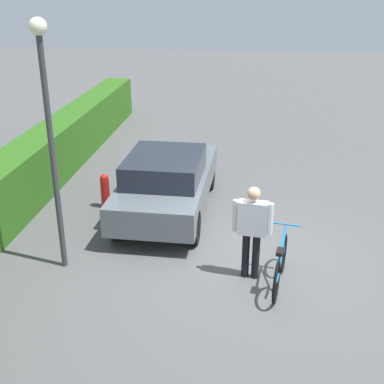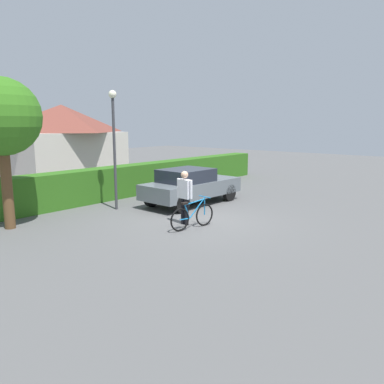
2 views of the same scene
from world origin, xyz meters
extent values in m
plane|color=#535353|center=(0.00, 0.00, 0.00)|extent=(60.00, 60.00, 0.00)
cube|color=#2C6119|center=(0.00, 5.11, 0.67)|extent=(21.13, 0.90, 1.33)
cube|color=beige|center=(1.92, 10.93, 1.33)|extent=(5.50, 4.25, 2.66)
pyramid|color=brown|center=(1.92, 10.93, 3.39)|extent=(5.77, 4.47, 1.45)
cube|color=slate|center=(1.86, 1.80, 0.63)|extent=(4.24, 1.85, 0.58)
cube|color=#1E232D|center=(1.54, 1.81, 1.16)|extent=(1.96, 1.58, 0.49)
cylinder|color=black|center=(3.31, 2.55, 0.34)|extent=(0.68, 0.20, 0.68)
cylinder|color=black|center=(3.27, 0.98, 0.34)|extent=(0.68, 0.20, 0.68)
cylinder|color=black|center=(0.46, 2.62, 0.34)|extent=(0.68, 0.20, 0.68)
cylinder|color=black|center=(0.42, 1.05, 0.34)|extent=(0.68, 0.20, 0.68)
torus|color=black|center=(-0.40, -0.62, 0.35)|extent=(0.69, 0.16, 0.69)
torus|color=black|center=(-1.37, -0.46, 0.35)|extent=(0.69, 0.16, 0.69)
cylinder|color=#1972B2|center=(-0.70, -0.58, 0.61)|extent=(0.63, 0.14, 0.58)
cylinder|color=#1972B2|center=(-1.09, -0.51, 0.56)|extent=(0.23, 0.07, 0.47)
cylinder|color=#1972B2|center=(-0.82, -0.56, 0.80)|extent=(0.75, 0.16, 0.12)
cylinder|color=#1972B2|center=(-1.18, -0.50, 0.34)|extent=(0.37, 0.10, 0.05)
cylinder|color=#1972B2|center=(-0.40, -0.62, 0.62)|extent=(0.04, 0.04, 0.54)
cube|color=black|center=(-1.19, -0.49, 0.81)|extent=(0.23, 0.13, 0.06)
cylinder|color=#1972B2|center=(-0.40, -0.62, 0.92)|extent=(0.11, 0.50, 0.03)
cylinder|color=black|center=(-0.67, 0.04, 0.42)|extent=(0.13, 0.13, 0.84)
cylinder|color=black|center=(-0.69, -0.14, 0.42)|extent=(0.13, 0.13, 0.84)
cube|color=silver|center=(-0.68, -0.05, 1.13)|extent=(0.26, 0.51, 0.59)
sphere|color=tan|center=(-0.68, -0.05, 1.58)|extent=(0.23, 0.23, 0.23)
cylinder|color=silver|center=(-0.64, 0.24, 1.15)|extent=(0.09, 0.09, 0.56)
cylinder|color=silver|center=(-0.72, -0.34, 1.15)|extent=(0.09, 0.09, 0.56)
cylinder|color=#38383D|center=(-0.70, 3.29, 2.01)|extent=(0.10, 0.10, 4.02)
sphere|color=#F2EDCC|center=(-0.70, 3.29, 4.14)|extent=(0.28, 0.28, 0.28)
cylinder|color=brown|center=(-4.43, 3.69, 1.32)|extent=(0.31, 0.31, 2.65)
sphere|color=#316B1A|center=(-4.43, 3.69, 3.33)|extent=(2.27, 2.27, 2.27)
cylinder|color=red|center=(1.87, 3.24, 0.35)|extent=(0.20, 0.20, 0.70)
sphere|color=red|center=(1.87, 3.24, 0.72)|extent=(0.18, 0.18, 0.18)
camera|label=1|loc=(-8.26, 0.07, 4.79)|focal=47.02mm
camera|label=2|loc=(-9.47, -7.76, 3.14)|focal=35.82mm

